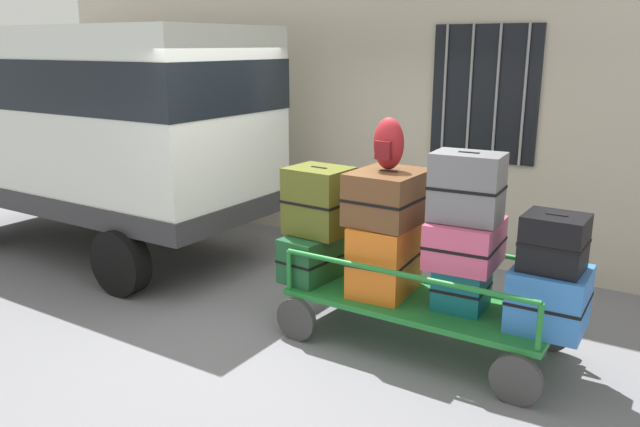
{
  "coord_description": "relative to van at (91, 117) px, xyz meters",
  "views": [
    {
      "loc": [
        3.11,
        -4.58,
        2.54
      ],
      "look_at": [
        0.12,
        0.11,
        1.04
      ],
      "focal_mm": 35.35,
      "sensor_mm": 36.0,
      "label": 1
    }
  ],
  "objects": [
    {
      "name": "suitcase_left_middle",
      "position": [
        3.53,
        -0.33,
        -0.52
      ],
      "size": [
        0.57,
        0.5,
        0.62
      ],
      "color": "#4C5119",
      "rests_on": "suitcase_left_bottom"
    },
    {
      "name": "ground_plane",
      "position": [
        3.41,
        -0.44,
        -1.68
      ],
      "size": [
        40.0,
        40.0,
        0.0
      ],
      "primitive_type": "plane",
      "color": "slate"
    },
    {
      "name": "suitcase_midright_middle",
      "position": [
        5.6,
        -0.35,
        -0.56
      ],
      "size": [
        0.45,
        0.41,
        0.42
      ],
      "color": "black",
      "rests_on": "suitcase_midright_bottom"
    },
    {
      "name": "suitcase_center_bottom",
      "position": [
        4.91,
        -0.32,
        -1.06
      ],
      "size": [
        0.43,
        0.45,
        0.37
      ],
      "color": "#0F5960",
      "rests_on": "luggage_cart"
    },
    {
      "name": "backpack",
      "position": [
        4.19,
        -0.29,
        0.05
      ],
      "size": [
        0.27,
        0.22,
        0.44
      ],
      "color": "maroon",
      "rests_on": "suitcase_midleft_middle"
    },
    {
      "name": "suitcase_midright_bottom",
      "position": [
        5.6,
        -0.34,
        -1.01
      ],
      "size": [
        0.57,
        0.58,
        0.48
      ],
      "color": "#3372C6",
      "rests_on": "luggage_cart"
    },
    {
      "name": "suitcase_midleft_bottom",
      "position": [
        4.22,
        -0.35,
        -0.93
      ],
      "size": [
        0.52,
        0.7,
        0.62
      ],
      "color": "orange",
      "rests_on": "luggage_cart"
    },
    {
      "name": "building_wall",
      "position": [
        3.42,
        2.09,
        0.82
      ],
      "size": [
        12.0,
        0.38,
        5.0
      ],
      "color": "#BCB29E",
      "rests_on": "ground"
    },
    {
      "name": "van",
      "position": [
        0.0,
        0.0,
        0.0
      ],
      "size": [
        4.62,
        2.0,
        2.73
      ],
      "color": "silver",
      "rests_on": "ground"
    },
    {
      "name": "cart_railing",
      "position": [
        4.56,
        -0.32,
        -0.93
      ],
      "size": [
        2.2,
        0.92,
        0.38
      ],
      "color": "#1E722D",
      "rests_on": "luggage_cart"
    },
    {
      "name": "suitcase_center_top",
      "position": [
        4.91,
        -0.35,
        -0.22
      ],
      "size": [
        0.57,
        0.42,
        0.55
      ],
      "color": "slate",
      "rests_on": "suitcase_center_middle"
    },
    {
      "name": "luggage_cart",
      "position": [
        4.56,
        -0.32,
        -1.32
      ],
      "size": [
        2.31,
        1.06,
        0.44
      ],
      "color": "#1E722D",
      "rests_on": "ground"
    },
    {
      "name": "suitcase_left_bottom",
      "position": [
        3.53,
        -0.32,
        -1.04
      ],
      "size": [
        0.47,
        0.85,
        0.42
      ],
      "color": "#194C28",
      "rests_on": "luggage_cart"
    },
    {
      "name": "suitcase_center_middle",
      "position": [
        4.91,
        -0.31,
        -0.69
      ],
      "size": [
        0.58,
        0.65,
        0.38
      ],
      "color": "#CC4C72",
      "rests_on": "suitcase_center_bottom"
    },
    {
      "name": "suitcase_midleft_middle",
      "position": [
        4.22,
        -0.32,
        -0.4
      ],
      "size": [
        0.57,
        0.69,
        0.45
      ],
      "color": "brown",
      "rests_on": "suitcase_midleft_bottom"
    }
  ]
}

